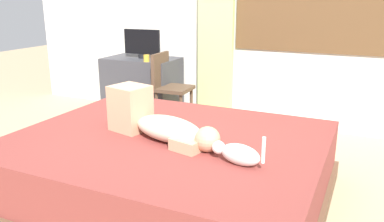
# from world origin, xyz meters

# --- Properties ---
(ground_plane) EXTENTS (16.00, 16.00, 0.00)m
(ground_plane) POSITION_xyz_m (0.00, 0.00, 0.00)
(ground_plane) COLOR tan
(bed) EXTENTS (2.26, 1.85, 0.50)m
(bed) POSITION_xyz_m (-0.00, 0.09, 0.25)
(bed) COLOR brown
(bed) RESTS_ON ground
(person_lying) EXTENTS (0.94, 0.44, 0.34)m
(person_lying) POSITION_xyz_m (-0.05, 0.04, 0.61)
(person_lying) COLOR #CCB299
(person_lying) RESTS_ON bed
(cat) EXTENTS (0.35, 0.16, 0.21)m
(cat) POSITION_xyz_m (0.61, -0.17, 0.57)
(cat) COLOR silver
(cat) RESTS_ON bed
(desk) EXTENTS (0.90, 0.56, 0.74)m
(desk) POSITION_xyz_m (-1.33, 1.85, 0.37)
(desk) COLOR #38383D
(desk) RESTS_ON ground
(tv_monitor) EXTENTS (0.48, 0.10, 0.35)m
(tv_monitor) POSITION_xyz_m (-1.31, 1.85, 0.92)
(tv_monitor) COLOR black
(tv_monitor) RESTS_ON desk
(cup) EXTENTS (0.07, 0.07, 0.08)m
(cup) POSITION_xyz_m (-1.11, 1.63, 0.78)
(cup) COLOR gold
(cup) RESTS_ON desk
(chair_by_desk) EXTENTS (0.40, 0.40, 0.86)m
(chair_by_desk) POSITION_xyz_m (-0.81, 1.60, 0.51)
(chair_by_desk) COLOR #4C3828
(chair_by_desk) RESTS_ON ground
(curtain_left) EXTENTS (0.44, 0.06, 2.59)m
(curtain_left) POSITION_xyz_m (-0.45, 2.13, 1.30)
(curtain_left) COLOR #ADCC75
(curtain_left) RESTS_ON ground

